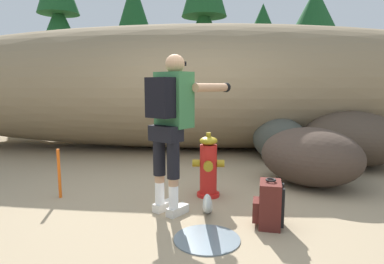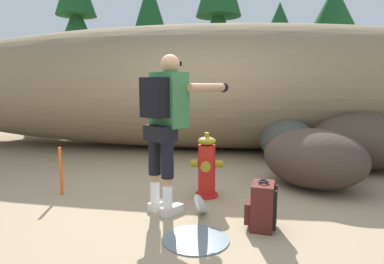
{
  "view_description": "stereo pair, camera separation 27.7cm",
  "coord_description": "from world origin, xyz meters",
  "px_view_note": "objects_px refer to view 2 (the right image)",
  "views": [
    {
      "loc": [
        0.27,
        -3.57,
        1.36
      ],
      "look_at": [
        0.03,
        0.63,
        0.75
      ],
      "focal_mm": 30.84,
      "sensor_mm": 36.0,
      "label": 1
    },
    {
      "loc": [
        0.54,
        -3.55,
        1.36
      ],
      "look_at": [
        0.03,
        0.63,
        0.75
      ],
      "focal_mm": 30.84,
      "sensor_mm": 36.0,
      "label": 2
    }
  ],
  "objects_px": {
    "spare_backpack": "(262,206)",
    "boulder_mid": "(314,158)",
    "utility_worker": "(168,114)",
    "survey_stake": "(61,171)",
    "boulder_large": "(362,140)",
    "boulder_small": "(287,141)",
    "fire_hydrant": "(207,167)"
  },
  "relations": [
    {
      "from": "utility_worker",
      "to": "spare_backpack",
      "type": "xyz_separation_m",
      "value": [
        0.96,
        -0.33,
        -0.84
      ]
    },
    {
      "from": "fire_hydrant",
      "to": "survey_stake",
      "type": "relative_size",
      "value": 1.31
    },
    {
      "from": "boulder_large",
      "to": "boulder_small",
      "type": "xyz_separation_m",
      "value": [
        -1.17,
        0.2,
        -0.07
      ]
    },
    {
      "from": "boulder_mid",
      "to": "utility_worker",
      "type": "bearing_deg",
      "value": -148.73
    },
    {
      "from": "spare_backpack",
      "to": "boulder_large",
      "type": "xyz_separation_m",
      "value": [
        1.82,
        2.57,
        0.24
      ]
    },
    {
      "from": "fire_hydrant",
      "to": "survey_stake",
      "type": "bearing_deg",
      "value": -174.85
    },
    {
      "from": "boulder_mid",
      "to": "survey_stake",
      "type": "xyz_separation_m",
      "value": [
        -3.17,
        -0.72,
        -0.09
      ]
    },
    {
      "from": "utility_worker",
      "to": "boulder_small",
      "type": "xyz_separation_m",
      "value": [
        1.61,
        2.43,
        -0.66
      ]
    },
    {
      "from": "fire_hydrant",
      "to": "spare_backpack",
      "type": "relative_size",
      "value": 1.68
    },
    {
      "from": "survey_stake",
      "to": "boulder_large",
      "type": "bearing_deg",
      "value": 24.26
    },
    {
      "from": "boulder_mid",
      "to": "fire_hydrant",
      "type": "bearing_deg",
      "value": -158.0
    },
    {
      "from": "utility_worker",
      "to": "boulder_large",
      "type": "height_order",
      "value": "utility_worker"
    },
    {
      "from": "boulder_small",
      "to": "survey_stake",
      "type": "relative_size",
      "value": 1.72
    },
    {
      "from": "spare_backpack",
      "to": "boulder_small",
      "type": "bearing_deg",
      "value": -93.93
    },
    {
      "from": "fire_hydrant",
      "to": "utility_worker",
      "type": "bearing_deg",
      "value": -126.22
    },
    {
      "from": "fire_hydrant",
      "to": "boulder_small",
      "type": "distance_m",
      "value": 2.29
    },
    {
      "from": "survey_stake",
      "to": "utility_worker",
      "type": "bearing_deg",
      "value": -13.67
    },
    {
      "from": "fire_hydrant",
      "to": "boulder_mid",
      "type": "xyz_separation_m",
      "value": [
        1.38,
        0.56,
        0.03
      ]
    },
    {
      "from": "spare_backpack",
      "to": "survey_stake",
      "type": "distance_m",
      "value": 2.48
    },
    {
      "from": "utility_worker",
      "to": "boulder_small",
      "type": "relative_size",
      "value": 1.61
    },
    {
      "from": "fire_hydrant",
      "to": "boulder_small",
      "type": "height_order",
      "value": "fire_hydrant"
    },
    {
      "from": "survey_stake",
      "to": "spare_backpack",
      "type": "bearing_deg",
      "value": -15.8
    },
    {
      "from": "fire_hydrant",
      "to": "boulder_small",
      "type": "bearing_deg",
      "value": 57.17
    },
    {
      "from": "boulder_large",
      "to": "boulder_small",
      "type": "distance_m",
      "value": 1.18
    },
    {
      "from": "boulder_large",
      "to": "boulder_mid",
      "type": "xyz_separation_m",
      "value": [
        -1.03,
        -1.17,
        -0.07
      ]
    },
    {
      "from": "spare_backpack",
      "to": "boulder_mid",
      "type": "xyz_separation_m",
      "value": [
        0.79,
        1.39,
        0.18
      ]
    },
    {
      "from": "boulder_mid",
      "to": "boulder_small",
      "type": "relative_size",
      "value": 1.34
    },
    {
      "from": "utility_worker",
      "to": "spare_backpack",
      "type": "distance_m",
      "value": 1.32
    },
    {
      "from": "utility_worker",
      "to": "survey_stake",
      "type": "distance_m",
      "value": 1.64
    },
    {
      "from": "spare_backpack",
      "to": "survey_stake",
      "type": "relative_size",
      "value": 0.78
    },
    {
      "from": "boulder_small",
      "to": "survey_stake",
      "type": "bearing_deg",
      "value": -145.44
    },
    {
      "from": "utility_worker",
      "to": "boulder_small",
      "type": "bearing_deg",
      "value": 2.41
    }
  ]
}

